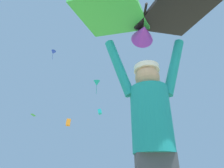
{
  "coord_description": "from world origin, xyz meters",
  "views": [
    {
      "loc": [
        -0.38,
        -1.36,
        0.65
      ],
      "look_at": [
        0.22,
        2.04,
        2.36
      ],
      "focal_mm": 30.61,
      "sensor_mm": 36.0,
      "label": 1
    }
  ],
  "objects_px": {
    "distant_kite_green_high_left": "(33,115)",
    "held_stunt_kite": "(143,20)",
    "distant_kite_orange_mid_right": "(68,122)",
    "kite_flyer_person": "(153,138)",
    "distant_kite_teal_far_center": "(97,83)",
    "distant_kite_teal_low_right": "(100,112)",
    "distant_kite_blue_high_right": "(53,52)",
    "distant_kite_yellow_overhead_distant": "(168,29)"
  },
  "relations": [
    {
      "from": "held_stunt_kite",
      "to": "distant_kite_teal_far_center",
      "type": "xyz_separation_m",
      "value": [
        1.63,
        24.25,
        11.34
      ]
    },
    {
      "from": "held_stunt_kite",
      "to": "distant_kite_orange_mid_right",
      "type": "xyz_separation_m",
      "value": [
        -2.12,
        27.54,
        6.01
      ]
    },
    {
      "from": "distant_kite_teal_far_center",
      "to": "distant_kite_yellow_overhead_distant",
      "type": "bearing_deg",
      "value": -70.68
    },
    {
      "from": "distant_kite_yellow_overhead_distant",
      "to": "distant_kite_teal_far_center",
      "type": "height_order",
      "value": "distant_kite_teal_far_center"
    },
    {
      "from": "distant_kite_yellow_overhead_distant",
      "to": "distant_kite_blue_high_right",
      "type": "relative_size",
      "value": 0.48
    },
    {
      "from": "distant_kite_green_high_left",
      "to": "distant_kite_orange_mid_right",
      "type": "relative_size",
      "value": 0.69
    },
    {
      "from": "distant_kite_green_high_left",
      "to": "distant_kite_orange_mid_right",
      "type": "height_order",
      "value": "distant_kite_orange_mid_right"
    },
    {
      "from": "distant_kite_green_high_left",
      "to": "distant_kite_orange_mid_right",
      "type": "bearing_deg",
      "value": 23.89
    },
    {
      "from": "distant_kite_blue_high_right",
      "to": "held_stunt_kite",
      "type": "bearing_deg",
      "value": -77.76
    },
    {
      "from": "distant_kite_green_high_left",
      "to": "distant_kite_teal_low_right",
      "type": "xyz_separation_m",
      "value": [
        9.27,
        0.9,
        1.27
      ]
    },
    {
      "from": "held_stunt_kite",
      "to": "distant_kite_orange_mid_right",
      "type": "relative_size",
      "value": 1.45
    },
    {
      "from": "distant_kite_blue_high_right",
      "to": "kite_flyer_person",
      "type": "bearing_deg",
      "value": -77.71
    },
    {
      "from": "distant_kite_orange_mid_right",
      "to": "distant_kite_teal_far_center",
      "type": "xyz_separation_m",
      "value": [
        3.75,
        -3.29,
        5.33
      ]
    },
    {
      "from": "kite_flyer_person",
      "to": "held_stunt_kite",
      "type": "relative_size",
      "value": 1.22
    },
    {
      "from": "distant_kite_green_high_left",
      "to": "held_stunt_kite",
      "type": "bearing_deg",
      "value": -75.03
    },
    {
      "from": "held_stunt_kite",
      "to": "distant_kite_yellow_overhead_distant",
      "type": "xyz_separation_m",
      "value": [
        6.52,
        10.32,
        10.25
      ]
    },
    {
      "from": "distant_kite_yellow_overhead_distant",
      "to": "kite_flyer_person",
      "type": "bearing_deg",
      "value": -122.36
    },
    {
      "from": "kite_flyer_person",
      "to": "distant_kite_green_high_left",
      "type": "height_order",
      "value": "distant_kite_green_high_left"
    },
    {
      "from": "kite_flyer_person",
      "to": "distant_kite_teal_far_center",
      "type": "xyz_separation_m",
      "value": [
        1.62,
        24.19,
        12.56
      ]
    },
    {
      "from": "distant_kite_yellow_overhead_distant",
      "to": "distant_kite_blue_high_right",
      "type": "height_order",
      "value": "distant_kite_blue_high_right"
    },
    {
      "from": "distant_kite_orange_mid_right",
      "to": "distant_kite_teal_low_right",
      "type": "distance_m",
      "value": 4.98
    },
    {
      "from": "distant_kite_yellow_overhead_distant",
      "to": "distant_kite_blue_high_right",
      "type": "xyz_separation_m",
      "value": [
        -12.29,
        16.32,
        7.48
      ]
    },
    {
      "from": "kite_flyer_person",
      "to": "held_stunt_kite",
      "type": "bearing_deg",
      "value": -100.99
    },
    {
      "from": "held_stunt_kite",
      "to": "distant_kite_orange_mid_right",
      "type": "height_order",
      "value": "distant_kite_orange_mid_right"
    },
    {
      "from": "distant_kite_orange_mid_right",
      "to": "distant_kite_teal_low_right",
      "type": "height_order",
      "value": "distant_kite_teal_low_right"
    },
    {
      "from": "distant_kite_orange_mid_right",
      "to": "distant_kite_blue_high_right",
      "type": "distance_m",
      "value": 12.31
    },
    {
      "from": "distant_kite_orange_mid_right",
      "to": "distant_kite_green_high_left",
      "type": "bearing_deg",
      "value": -156.11
    },
    {
      "from": "kite_flyer_person",
      "to": "distant_kite_green_high_left",
      "type": "xyz_separation_m",
      "value": [
        -6.82,
        25.4,
        7.53
      ]
    },
    {
      "from": "distant_kite_blue_high_right",
      "to": "distant_kite_teal_low_right",
      "type": "bearing_deg",
      "value": -1.91
    },
    {
      "from": "distant_kite_teal_low_right",
      "to": "distant_kite_blue_high_right",
      "type": "xyz_separation_m",
      "value": [
        -8.24,
        0.27,
        10.15
      ]
    },
    {
      "from": "distant_kite_orange_mid_right",
      "to": "distant_kite_blue_high_right",
      "type": "xyz_separation_m",
      "value": [
        -3.66,
        -0.9,
        11.72
      ]
    },
    {
      "from": "distant_kite_green_high_left",
      "to": "distant_kite_teal_far_center",
      "type": "relative_size",
      "value": 0.32
    },
    {
      "from": "held_stunt_kite",
      "to": "distant_kite_orange_mid_right",
      "type": "distance_m",
      "value": 28.27
    },
    {
      "from": "held_stunt_kite",
      "to": "distant_kite_green_high_left",
      "type": "height_order",
      "value": "distant_kite_green_high_left"
    },
    {
      "from": "kite_flyer_person",
      "to": "distant_kite_blue_high_right",
      "type": "height_order",
      "value": "distant_kite_blue_high_right"
    },
    {
      "from": "distant_kite_green_high_left",
      "to": "distant_kite_teal_low_right",
      "type": "height_order",
      "value": "distant_kite_teal_low_right"
    },
    {
      "from": "distant_kite_teal_low_right",
      "to": "distant_kite_blue_high_right",
      "type": "height_order",
      "value": "distant_kite_blue_high_right"
    },
    {
      "from": "distant_kite_teal_far_center",
      "to": "distant_kite_blue_high_right",
      "type": "relative_size",
      "value": 1.29
    },
    {
      "from": "kite_flyer_person",
      "to": "distant_kite_yellow_overhead_distant",
      "type": "bearing_deg",
      "value": 57.64
    },
    {
      "from": "kite_flyer_person",
      "to": "distant_kite_green_high_left",
      "type": "relative_size",
      "value": 2.56
    },
    {
      "from": "distant_kite_teal_far_center",
      "to": "distant_kite_orange_mid_right",
      "type": "bearing_deg",
      "value": 138.8
    },
    {
      "from": "distant_kite_green_high_left",
      "to": "distant_kite_blue_high_right",
      "type": "relative_size",
      "value": 0.41
    }
  ]
}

